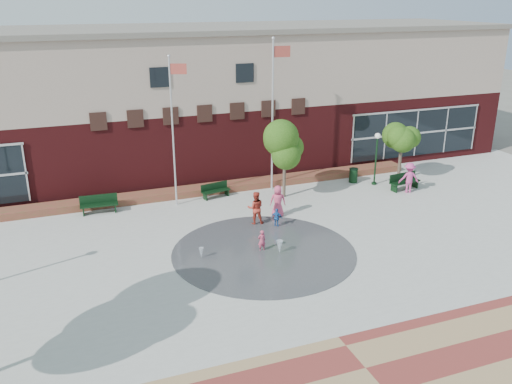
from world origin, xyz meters
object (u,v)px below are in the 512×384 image
object	(u,v)px
flagpole_left	(173,125)
flagpole_right	(273,107)
bench_left	(99,208)
trash_can	(353,175)
child_splash	(262,241)

from	to	relation	value
flagpole_left	flagpole_right	size ratio (longest dim) A/B	0.92
bench_left	trash_can	distance (m)	15.40
flagpole_right	bench_left	world-z (taller)	flagpole_right
flagpole_right	bench_left	distance (m)	11.22
flagpole_left	child_splash	distance (m)	8.50
child_splash	bench_left	bearing A→B (deg)	-48.72
flagpole_right	trash_can	xyz separation A→B (m)	(5.19, -0.67, -4.52)
trash_can	child_splash	xyz separation A→B (m)	(-8.88, -6.99, 0.05)
flagpole_left	bench_left	size ratio (longest dim) A/B	4.09
flagpole_right	child_splash	distance (m)	9.60
flagpole_left	trash_can	size ratio (longest dim) A/B	8.96
flagpole_right	trash_can	size ratio (longest dim) A/B	9.73
flagpole_right	child_splash	bearing A→B (deg)	-110.77
flagpole_left	trash_can	xyz separation A→B (m)	(11.19, -0.11, -4.11)
trash_can	flagpole_left	bearing A→B (deg)	179.43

